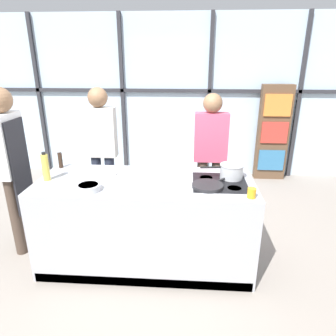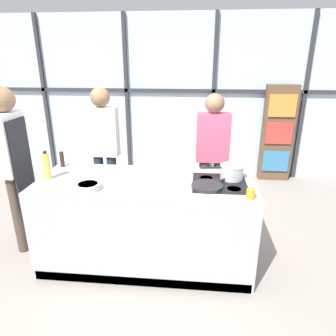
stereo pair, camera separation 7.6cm
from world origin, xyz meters
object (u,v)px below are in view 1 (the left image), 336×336
object	(u,v)px
spectator_far_left	(101,145)
white_plate	(105,173)
pepper_grinder	(60,160)
juice_glass_near	(252,193)
spectator_center_left	(210,151)
chef	(11,161)
mixing_bowl	(88,187)
frying_pan	(208,185)
oil_bottle	(46,167)
saucepan	(231,171)

from	to	relation	value
spectator_far_left	white_plate	world-z (taller)	spectator_far_left
pepper_grinder	juice_glass_near	bearing A→B (deg)	-18.04
spectator_center_left	juice_glass_near	xyz separation A→B (m)	(0.27, -1.27, 0.01)
chef	mixing_bowl	world-z (taller)	chef
chef	frying_pan	size ratio (longest dim) A/B	4.26
chef	spectator_far_left	xyz separation A→B (m)	(0.72, 0.82, -0.05)
mixing_bowl	pepper_grinder	size ratio (longest dim) A/B	1.12
mixing_bowl	pepper_grinder	xyz separation A→B (m)	(-0.50, 0.58, 0.06)
chef	oil_bottle	xyz separation A→B (m)	(0.45, -0.18, 0.00)
saucepan	white_plate	distance (m)	1.30
chef	oil_bottle	world-z (taller)	chef
spectator_far_left	oil_bottle	bearing A→B (deg)	74.89
spectator_center_left	mixing_bowl	world-z (taller)	spectator_center_left
chef	mixing_bowl	bearing A→B (deg)	67.12
mixing_bowl	juice_glass_near	world-z (taller)	juice_glass_near
white_plate	spectator_far_left	bearing A→B (deg)	107.90
white_plate	frying_pan	bearing A→B (deg)	-14.07
frying_pan	spectator_center_left	bearing A→B (deg)	85.27
frying_pan	spectator_far_left	bearing A→B (deg)	140.97
mixing_bowl	juice_glass_near	size ratio (longest dim) A/B	2.49
spectator_far_left	chef	bearing A→B (deg)	48.60
chef	white_plate	distance (m)	0.99
saucepan	pepper_grinder	bearing A→B (deg)	174.22
juice_glass_near	oil_bottle	bearing A→B (deg)	172.07
chef	oil_bottle	distance (m)	0.49
saucepan	spectator_far_left	bearing A→B (deg)	152.14
spectator_center_left	frying_pan	world-z (taller)	spectator_center_left
saucepan	oil_bottle	xyz separation A→B (m)	(-1.82, -0.18, 0.06)
oil_bottle	saucepan	bearing A→B (deg)	5.62
spectator_far_left	mixing_bowl	bearing A→B (deg)	100.18
pepper_grinder	juice_glass_near	distance (m)	2.05
saucepan	pepper_grinder	distance (m)	1.84
pepper_grinder	oil_bottle	bearing A→B (deg)	-88.43
spectator_far_left	frying_pan	size ratio (longest dim) A/B	4.09
chef	spectator_center_left	bearing A→B (deg)	111.14
saucepan	mixing_bowl	distance (m)	1.39
chef	juice_glass_near	bearing A→B (deg)	79.38
spectator_center_left	white_plate	xyz separation A→B (m)	(-1.14, -0.80, -0.03)
spectator_far_left	juice_glass_near	distance (m)	2.10
mixing_bowl	spectator_center_left	bearing A→B (deg)	45.91
white_plate	mixing_bowl	bearing A→B (deg)	-95.36
chef	pepper_grinder	size ratio (longest dim) A/B	9.23
juice_glass_near	frying_pan	bearing A→B (deg)	149.99
spectator_far_left	frying_pan	world-z (taller)	spectator_far_left
oil_bottle	pepper_grinder	bearing A→B (deg)	91.57
white_plate	pepper_grinder	size ratio (longest dim) A/B	1.27
saucepan	oil_bottle	size ratio (longest dim) A/B	1.50
mixing_bowl	oil_bottle	size ratio (longest dim) A/B	0.76
chef	saucepan	size ratio (longest dim) A/B	4.19
frying_pan	pepper_grinder	size ratio (longest dim) A/B	2.17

